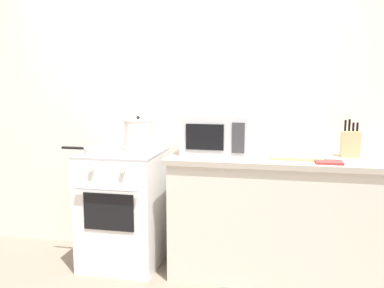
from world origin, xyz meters
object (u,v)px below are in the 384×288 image
frying_pan (101,150)px  knife_block (350,143)px  stove (124,208)px  stock_pot (138,134)px  oven_mitt (329,162)px  microwave (216,134)px  cutting_board (296,157)px

frying_pan → knife_block: 1.88m
stove → frying_pan: size_ratio=1.92×
stove → stock_pot: bearing=54.9°
stove → stock_pot: (0.09, 0.13, 0.59)m
oven_mitt → frying_pan: bearing=177.9°
stock_pot → oven_mitt: stock_pot is taller
frying_pan → oven_mitt: size_ratio=2.66×
microwave → knife_block: microwave is taller
frying_pan → microwave: size_ratio=0.96×
oven_mitt → stock_pot: bearing=168.8°
cutting_board → knife_block: 0.42m
stock_pot → microwave: size_ratio=0.65×
knife_block → cutting_board: bearing=-160.3°
microwave → cutting_board: microwave is taller
stove → oven_mitt: oven_mitt is taller
stove → microwave: size_ratio=1.84×
cutting_board → knife_block: knife_block is taller
stock_pot → cutting_board: bearing=-5.9°
stove → knife_block: 1.82m
frying_pan → cutting_board: size_ratio=1.33×
microwave → frying_pan: bearing=-168.6°
cutting_board → oven_mitt: size_ratio=2.00×
frying_pan → cutting_board: frying_pan is taller
stove → frying_pan: 0.51m
microwave → stove: bearing=-173.9°
microwave → cutting_board: size_ratio=1.39×
stove → stock_pot: stock_pot is taller
microwave → knife_block: (0.99, 0.06, -0.05)m
knife_block → microwave: bearing=-176.4°
knife_block → frying_pan: bearing=-172.7°
stock_pot → cutting_board: (1.25, -0.13, -0.12)m
stove → frying_pan: (-0.13, -0.10, 0.48)m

